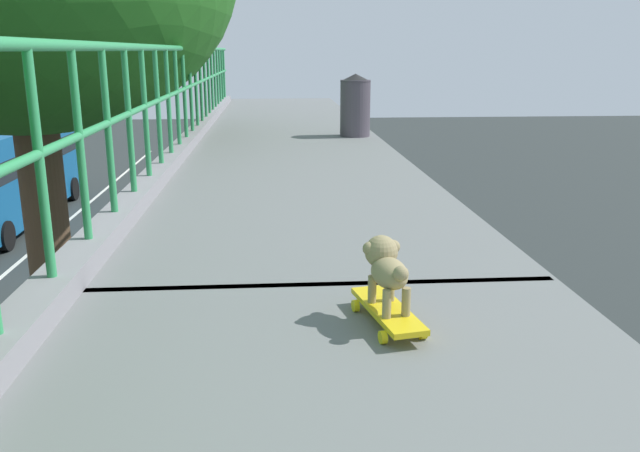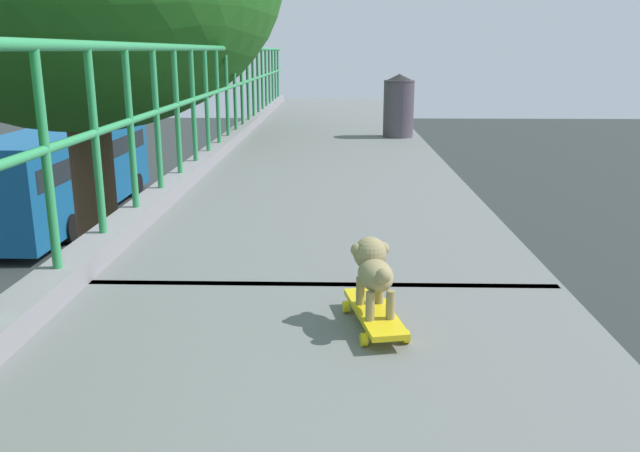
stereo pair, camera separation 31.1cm
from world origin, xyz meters
TOP-DOWN VIEW (x-y plane):
  - city_bus at (-8.81, 22.01)m, footprint 2.58×11.64m
  - toy_skateboard at (1.23, 0.86)m, footprint 0.26×0.54m
  - small_dog at (1.22, 0.88)m, footprint 0.19×0.34m
  - litter_bin at (1.87, 7.07)m, footprint 0.41×0.41m

SIDE VIEW (x-z plane):
  - city_bus at x=-8.81m, z-range 0.22..3.66m
  - toy_skateboard at x=1.23m, z-range 5.03..5.11m
  - small_dog at x=1.22m, z-range 5.12..5.41m
  - litter_bin at x=1.87m, z-range 5.02..5.84m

